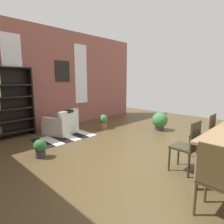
% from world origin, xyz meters
% --- Properties ---
extents(ground_plane, '(10.93, 10.93, 0.00)m').
position_xyz_m(ground_plane, '(0.00, 0.00, 0.00)').
color(ground_plane, '#503F25').
extents(back_wall_brick, '(7.93, 0.12, 3.38)m').
position_xyz_m(back_wall_brick, '(0.00, 4.26, 1.69)').
color(back_wall_brick, '#9A584E').
rests_on(back_wall_brick, ground).
extents(window_pane_0, '(0.55, 0.02, 2.19)m').
position_xyz_m(window_pane_0, '(-1.21, 4.19, 1.86)').
color(window_pane_0, white).
extents(window_pane_1, '(0.55, 0.02, 2.19)m').
position_xyz_m(window_pane_1, '(1.21, 4.19, 1.86)').
color(window_pane_1, white).
extents(dining_chair_head_left, '(0.41, 0.41, 0.95)m').
position_xyz_m(dining_chair_head_left, '(-0.90, -1.20, 0.51)').
color(dining_chair_head_left, '#493F22').
rests_on(dining_chair_head_left, ground).
extents(dining_chair_far_right, '(0.42, 0.42, 0.95)m').
position_xyz_m(dining_chair_far_right, '(0.94, -0.50, 0.51)').
color(dining_chair_far_right, '#362515').
rests_on(dining_chair_far_right, ground).
extents(dining_chair_far_left, '(0.41, 0.41, 0.95)m').
position_xyz_m(dining_chair_far_left, '(0.03, -0.50, 0.51)').
color(dining_chair_far_left, '#30301D').
rests_on(dining_chair_far_left, ground).
extents(bookshelf_tall, '(1.14, 0.32, 2.01)m').
position_xyz_m(bookshelf_tall, '(-1.48, 4.01, 1.03)').
color(bookshelf_tall, black).
rests_on(bookshelf_tall, ground).
extents(armchair_white, '(1.02, 1.02, 0.75)m').
position_xyz_m(armchair_white, '(-0.23, 3.31, 0.28)').
color(armchair_white, silver).
rests_on(armchair_white, ground).
extents(potted_plant_by_shelf, '(0.27, 0.27, 0.40)m').
position_xyz_m(potted_plant_by_shelf, '(-1.52, 2.02, 0.22)').
color(potted_plant_by_shelf, '#333338').
rests_on(potted_plant_by_shelf, ground).
extents(potted_plant_corner, '(0.50, 0.50, 0.60)m').
position_xyz_m(potted_plant_corner, '(2.23, 1.32, 0.32)').
color(potted_plant_corner, '#333338').
rests_on(potted_plant_corner, ground).
extents(potted_plant_window, '(0.29, 0.29, 0.48)m').
position_xyz_m(potted_plant_window, '(1.06, 2.81, 0.26)').
color(potted_plant_window, '#9E6042').
rests_on(potted_plant_window, ground).
extents(striped_rug, '(1.63, 0.97, 0.01)m').
position_xyz_m(striped_rug, '(-0.41, 2.88, 0.00)').
color(striped_rug, black).
rests_on(striped_rug, ground).
extents(framed_picture, '(0.56, 0.03, 0.72)m').
position_xyz_m(framed_picture, '(0.42, 4.19, 1.95)').
color(framed_picture, black).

